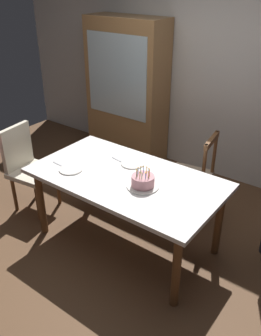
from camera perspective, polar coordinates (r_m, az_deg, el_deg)
The scene contains 11 objects.
ground at distance 3.68m, azimuth -0.64°, elevation -11.52°, with size 6.40×6.40×0.00m, color brown.
back_wall at distance 4.54m, azimuth 14.03°, elevation 14.26°, with size 6.40×0.10×2.60m, color beige.
dining_table at distance 3.28m, azimuth -0.70°, elevation -2.57°, with size 1.75×0.97×0.75m.
birthday_cake at distance 3.06m, azimuth 1.98°, elevation -2.20°, with size 0.28×0.28×0.17m.
plate_near_celebrant at distance 3.38m, azimuth -9.47°, elevation -0.21°, with size 0.22×0.22×0.01m, color white.
plate_far_side at distance 3.43m, azimuth 0.33°, elevation 0.69°, with size 0.22×0.22×0.01m, color white.
fork_near_celebrant at distance 3.49m, azimuth -11.26°, elevation 0.54°, with size 0.18×0.02×0.01m, color silver.
fork_far_side at distance 3.51m, azimuth -1.96°, elevation 1.27°, with size 0.18×0.02×0.01m, color silver.
chair_spindle_back at distance 3.87m, azimuth 9.67°, elevation -1.40°, with size 0.50×0.50×0.95m.
chair_upholstered at distance 4.07m, azimuth -16.19°, elevation 0.63°, with size 0.50×0.50×0.95m.
china_cabinet at distance 4.96m, azimuth -0.57°, elevation 12.12°, with size 1.10×0.45×1.90m.
Camera 1 is at (1.71, -2.22, 2.38)m, focal length 38.33 mm.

